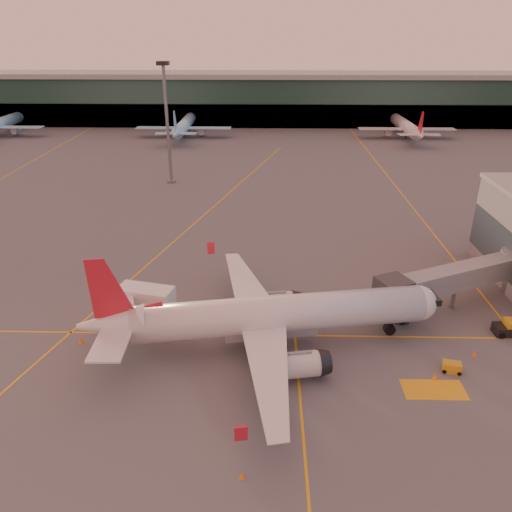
{
  "coord_description": "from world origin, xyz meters",
  "views": [
    {
      "loc": [
        1.73,
        -42.79,
        31.86
      ],
      "look_at": [
        0.32,
        15.67,
        5.0
      ],
      "focal_mm": 35.0,
      "sensor_mm": 36.0,
      "label": 1
    }
  ],
  "objects_px": {
    "gpu_cart": "(452,367)",
    "pushback_tug": "(510,329)",
    "main_airplane": "(268,316)",
    "catering_truck": "(147,304)"
  },
  "relations": [
    {
      "from": "gpu_cart",
      "to": "catering_truck",
      "type": "bearing_deg",
      "value": 178.47
    },
    {
      "from": "catering_truck",
      "to": "pushback_tug",
      "type": "xyz_separation_m",
      "value": [
        41.53,
        -0.96,
        -2.05
      ]
    },
    {
      "from": "gpu_cart",
      "to": "pushback_tug",
      "type": "height_order",
      "value": "pushback_tug"
    },
    {
      "from": "catering_truck",
      "to": "gpu_cart",
      "type": "relative_size",
      "value": 3.35
    },
    {
      "from": "pushback_tug",
      "to": "main_airplane",
      "type": "bearing_deg",
      "value": -175.25
    },
    {
      "from": "gpu_cart",
      "to": "pushback_tug",
      "type": "relative_size",
      "value": 0.56
    },
    {
      "from": "catering_truck",
      "to": "gpu_cart",
      "type": "height_order",
      "value": "catering_truck"
    },
    {
      "from": "gpu_cart",
      "to": "main_airplane",
      "type": "bearing_deg",
      "value": -179.99
    },
    {
      "from": "main_airplane",
      "to": "gpu_cart",
      "type": "distance_m",
      "value": 19.38
    },
    {
      "from": "gpu_cart",
      "to": "pushback_tug",
      "type": "distance_m",
      "value": 11.33
    }
  ]
}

